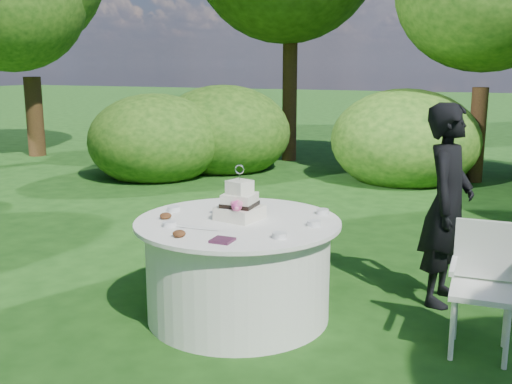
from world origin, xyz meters
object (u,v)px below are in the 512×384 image
napkins (222,240)px  cake (240,205)px  guest (447,205)px  table (238,268)px  chair (483,277)px

napkins → cake: (-0.14, 0.58, 0.10)m
guest → table: size_ratio=1.05×
table → chair: (1.76, 0.14, 0.13)m
table → cake: size_ratio=3.71×
napkins → table: bearing=104.3°
table → chair: bearing=4.6°
cake → chair: 1.80m
napkins → guest: size_ratio=0.09×
guest → chair: guest is taller
napkins → table: napkins is taller
chair → napkins: bearing=-156.9°
napkins → chair: chair is taller
napkins → guest: (1.29, 1.47, 0.04)m
chair → cake: bearing=-176.4°
napkins → table: (-0.14, 0.55, -0.39)m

